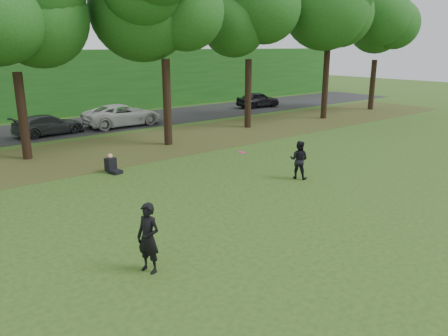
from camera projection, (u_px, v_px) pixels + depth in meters
The scene contains 9 objects.
ground at pixel (279, 235), 12.60m from camera, with size 120.00×120.00×0.00m, color #264816.
leaf_litter at pixel (95, 153), 22.30m from camera, with size 60.00×7.00×0.01m, color #483319.
street at pixel (44, 130), 28.28m from camera, with size 70.00×7.00×0.02m, color black.
far_hedge at pixel (14, 85), 32.09m from camera, with size 70.00×3.00×5.00m, color #1B5117.
player_left at pixel (148, 238), 10.36m from camera, with size 0.63×0.41×1.73m, color black.
player_right at pixel (299, 160), 17.82m from camera, with size 0.76×0.60×1.57m, color black.
parked_cars at pixel (66, 121), 27.72m from camera, with size 41.66×3.51×1.47m.
frisbee at pixel (242, 152), 14.49m from camera, with size 0.30×0.32×0.13m.
seated_person at pixel (112, 166), 18.74m from camera, with size 0.56×0.80×0.83m.
Camera 1 is at (-8.55, -8.00, 5.27)m, focal length 35.00 mm.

